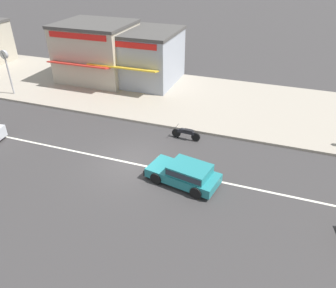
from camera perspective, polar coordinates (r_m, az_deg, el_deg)
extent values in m
plane|color=#383535|center=(18.13, -6.15, -3.39)|extent=(160.00, 160.00, 0.00)
cube|color=silver|center=(18.12, -6.15, -3.38)|extent=(50.40, 0.14, 0.01)
cube|color=#9E9384|center=(25.90, 2.82, 8.07)|extent=(68.00, 10.00, 0.15)
cube|color=teal|center=(16.48, 2.64, -5.46)|extent=(3.81, 2.23, 0.48)
cube|color=teal|center=(16.07, 3.80, -4.50)|extent=(2.20, 1.78, 0.46)
cube|color=#28333D|center=(16.07, 3.80, -4.50)|extent=(2.13, 1.79, 0.29)
cube|color=black|center=(17.30, -2.76, -3.88)|extent=(0.41, 1.56, 0.28)
cube|color=white|center=(16.79, -3.73, -4.28)|extent=(0.12, 0.25, 0.14)
cube|color=white|center=(17.55, -1.71, -2.46)|extent=(0.12, 0.25, 0.14)
cylinder|color=black|center=(16.46, -2.05, -5.95)|extent=(0.63, 0.33, 0.60)
cylinder|color=black|center=(17.51, 0.59, -3.37)|extent=(0.63, 0.33, 0.60)
cylinder|color=black|center=(15.63, 4.93, -8.42)|extent=(0.63, 0.33, 0.60)
cylinder|color=black|center=(16.73, 7.23, -5.52)|extent=(0.63, 0.33, 0.60)
cylinder|color=black|center=(20.37, 1.45, 1.94)|extent=(0.56, 0.13, 0.56)
cylinder|color=black|center=(20.00, 4.85, 1.23)|extent=(0.56, 0.13, 0.56)
cube|color=black|center=(20.08, 3.15, 2.09)|extent=(1.09, 0.20, 0.18)
cube|color=black|center=(19.97, 3.59, 2.35)|extent=(0.59, 0.27, 0.12)
ellipsoid|color=black|center=(20.09, 2.56, 2.51)|extent=(0.41, 0.26, 0.22)
cylinder|color=#232326|center=(20.12, 1.55, 3.16)|extent=(0.06, 0.56, 0.03)
cylinder|color=#9E9EA3|center=(28.72, -25.84, 10.52)|extent=(0.12, 0.12, 2.81)
cylinder|color=#9E9EA3|center=(28.24, -26.65, 13.76)|extent=(0.65, 0.18, 0.65)
cylinder|color=white|center=(28.18, -26.78, 13.70)|extent=(0.57, 0.02, 0.57)
cylinder|color=white|center=(28.31, -26.52, 13.83)|extent=(0.57, 0.02, 0.57)
cube|color=black|center=(28.17, -26.80, 13.69)|extent=(0.11, 0.01, 0.29)
cube|color=black|center=(28.17, -26.80, 13.69)|extent=(0.19, 0.01, 0.44)
cube|color=#999EA8|center=(28.89, -5.06, 14.88)|extent=(6.43, 5.59, 4.04)
cube|color=#474442|center=(28.37, -5.27, 19.03)|extent=(6.56, 5.70, 0.24)
cube|color=gold|center=(26.18, -7.93, 13.04)|extent=(5.79, 0.90, 0.28)
cube|color=red|center=(26.00, -7.87, 16.80)|extent=(5.47, 0.08, 0.44)
cube|color=#B2A893|center=(29.86, -12.23, 15.31)|extent=(5.94, 5.20, 4.49)
cube|color=#474442|center=(29.32, -12.76, 19.74)|extent=(6.06, 5.30, 0.24)
cube|color=red|center=(27.55, -15.33, 13.17)|extent=(5.35, 0.90, 0.28)
cube|color=red|center=(27.27, -15.58, 17.65)|extent=(5.05, 0.08, 0.44)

